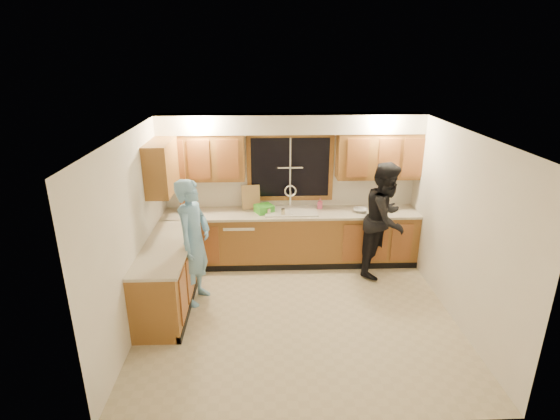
# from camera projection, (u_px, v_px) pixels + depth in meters

# --- Properties ---
(floor) EXTENTS (4.20, 4.20, 0.00)m
(floor) POSITION_uv_depth(u_px,v_px,m) (298.00, 314.00, 6.02)
(floor) COLOR beige
(floor) RESTS_ON ground
(ceiling) EXTENTS (4.20, 4.20, 0.00)m
(ceiling) POSITION_uv_depth(u_px,v_px,m) (301.00, 133.00, 5.16)
(ceiling) COLOR silver
(wall_back) EXTENTS (4.20, 0.00, 4.20)m
(wall_back) POSITION_uv_depth(u_px,v_px,m) (290.00, 187.00, 7.38)
(wall_back) COLOR white
(wall_back) RESTS_ON ground
(wall_left) EXTENTS (0.00, 3.80, 3.80)m
(wall_left) POSITION_uv_depth(u_px,v_px,m) (133.00, 233.00, 5.51)
(wall_left) COLOR white
(wall_left) RESTS_ON ground
(wall_right) EXTENTS (0.00, 3.80, 3.80)m
(wall_right) POSITION_uv_depth(u_px,v_px,m) (460.00, 228.00, 5.67)
(wall_right) COLOR white
(wall_right) RESTS_ON ground
(base_cabinets_back) EXTENTS (4.20, 0.60, 0.88)m
(base_cabinets_back) POSITION_uv_depth(u_px,v_px,m) (291.00, 238.00, 7.37)
(base_cabinets_back) COLOR #94602B
(base_cabinets_back) RESTS_ON ground
(base_cabinets_left) EXTENTS (0.60, 1.90, 0.88)m
(base_cabinets_left) POSITION_uv_depth(u_px,v_px,m) (169.00, 276.00, 6.13)
(base_cabinets_left) COLOR #94602B
(base_cabinets_left) RESTS_ON ground
(countertop_back) EXTENTS (4.20, 0.63, 0.04)m
(countertop_back) POSITION_uv_depth(u_px,v_px,m) (291.00, 213.00, 7.20)
(countertop_back) COLOR beige
(countertop_back) RESTS_ON base_cabinets_back
(countertop_left) EXTENTS (0.63, 1.90, 0.04)m
(countertop_left) POSITION_uv_depth(u_px,v_px,m) (167.00, 246.00, 5.97)
(countertop_left) COLOR beige
(countertop_left) RESTS_ON base_cabinets_left
(upper_cabinets_left) EXTENTS (1.35, 0.33, 0.75)m
(upper_cabinets_left) POSITION_uv_depth(u_px,v_px,m) (202.00, 157.00, 6.97)
(upper_cabinets_left) COLOR #94602B
(upper_cabinets_left) RESTS_ON wall_back
(upper_cabinets_right) EXTENTS (1.35, 0.33, 0.75)m
(upper_cabinets_right) POSITION_uv_depth(u_px,v_px,m) (378.00, 156.00, 7.08)
(upper_cabinets_right) COLOR #94602B
(upper_cabinets_right) RESTS_ON wall_back
(upper_cabinets_return) EXTENTS (0.33, 0.90, 0.75)m
(upper_cabinets_return) POSITION_uv_depth(u_px,v_px,m) (162.00, 167.00, 6.38)
(upper_cabinets_return) COLOR #94602B
(upper_cabinets_return) RESTS_ON wall_left
(soffit) EXTENTS (4.20, 0.35, 0.30)m
(soffit) POSITION_uv_depth(u_px,v_px,m) (291.00, 124.00, 6.84)
(soffit) COLOR white
(soffit) RESTS_ON wall_back
(window_frame) EXTENTS (1.44, 0.03, 1.14)m
(window_frame) POSITION_uv_depth(u_px,v_px,m) (290.00, 167.00, 7.25)
(window_frame) COLOR black
(window_frame) RESTS_ON wall_back
(sink) EXTENTS (0.86, 0.52, 0.57)m
(sink) POSITION_uv_depth(u_px,v_px,m) (291.00, 215.00, 7.23)
(sink) COLOR silver
(sink) RESTS_ON countertop_back
(dishwasher) EXTENTS (0.60, 0.56, 0.82)m
(dishwasher) POSITION_uv_depth(u_px,v_px,m) (240.00, 241.00, 7.34)
(dishwasher) COLOR silver
(dishwasher) RESTS_ON floor
(stove) EXTENTS (0.58, 0.75, 0.90)m
(stove) POSITION_uv_depth(u_px,v_px,m) (160.00, 297.00, 5.59)
(stove) COLOR silver
(stove) RESTS_ON floor
(man) EXTENTS (0.63, 0.77, 1.82)m
(man) POSITION_uv_depth(u_px,v_px,m) (194.00, 242.00, 6.08)
(man) COLOR #73ACD9
(man) RESTS_ON floor
(woman) EXTENTS (1.08, 1.13, 1.84)m
(woman) POSITION_uv_depth(u_px,v_px,m) (385.00, 219.00, 6.89)
(woman) COLOR black
(woman) RESTS_ON floor
(knife_block) EXTENTS (0.14, 0.12, 0.22)m
(knife_block) POSITION_uv_depth(u_px,v_px,m) (184.00, 206.00, 7.14)
(knife_block) COLOR #9B582A
(knife_block) RESTS_ON countertop_back
(cutting_board) EXTENTS (0.32, 0.15, 0.40)m
(cutting_board) POSITION_uv_depth(u_px,v_px,m) (251.00, 197.00, 7.29)
(cutting_board) COLOR tan
(cutting_board) RESTS_ON countertop_back
(dish_crate) EXTENTS (0.35, 0.34, 0.13)m
(dish_crate) POSITION_uv_depth(u_px,v_px,m) (264.00, 209.00, 7.17)
(dish_crate) COLOR green
(dish_crate) RESTS_ON countertop_back
(soap_bottle) EXTENTS (0.10, 0.10, 0.18)m
(soap_bottle) POSITION_uv_depth(u_px,v_px,m) (320.00, 204.00, 7.34)
(soap_bottle) COLOR #EF5B88
(soap_bottle) RESTS_ON countertop_back
(bowl) EXTENTS (0.28, 0.28, 0.06)m
(bowl) POSITION_uv_depth(u_px,v_px,m) (360.00, 210.00, 7.20)
(bowl) COLOR silver
(bowl) RESTS_ON countertop_back
(can_left) EXTENTS (0.07, 0.07, 0.11)m
(can_left) POSITION_uv_depth(u_px,v_px,m) (269.00, 211.00, 7.06)
(can_left) COLOR beige
(can_left) RESTS_ON countertop_back
(can_right) EXTENTS (0.08, 0.08, 0.12)m
(can_right) POSITION_uv_depth(u_px,v_px,m) (283.00, 212.00, 7.01)
(can_right) COLOR beige
(can_right) RESTS_ON countertop_back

